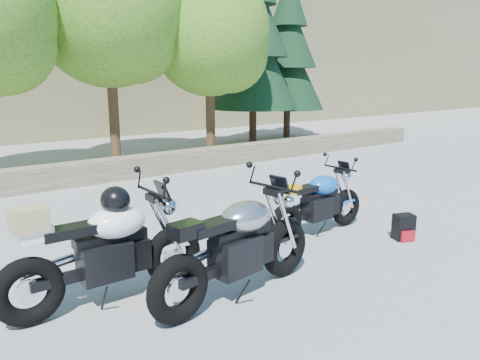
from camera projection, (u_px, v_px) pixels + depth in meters
name	position (u px, v px, depth m)	size (l,w,h in m)	color
ground	(270.00, 244.00, 6.83)	(90.00, 90.00, 0.00)	#929297
stone_wall	(119.00, 169.00, 11.06)	(22.00, 0.55, 0.50)	brown
tree_decid_mid	(113.00, 12.00, 12.35)	(4.08, 4.08, 6.24)	#382314
tree_decid_right	(214.00, 37.00, 13.65)	(3.54, 3.54, 5.41)	#382314
conifer_near	(253.00, 37.00, 16.06)	(3.17, 3.17, 7.06)	#382314
conifer_far	(288.00, 52.00, 17.91)	(2.82, 2.82, 6.27)	#382314
silver_bike	(238.00, 248.00, 5.09)	(2.33, 0.74, 1.17)	black
white_bike	(105.00, 248.00, 4.93)	(2.30, 0.73, 1.27)	black
blue_bike	(318.00, 204.00, 7.17)	(1.98, 0.63, 0.99)	black
backpack	(404.00, 227.00, 6.97)	(0.34, 0.32, 0.39)	black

